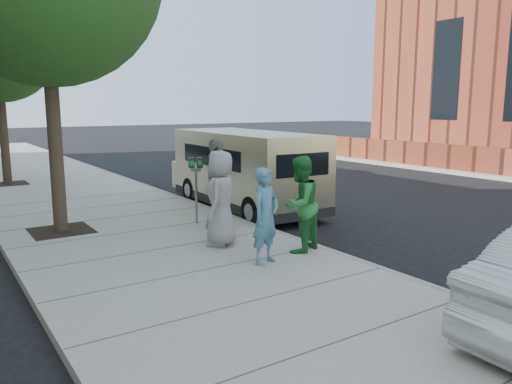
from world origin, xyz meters
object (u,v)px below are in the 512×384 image
Objects in this scene: parking_meter at (196,176)px; person_officer at (266,216)px; person_green_shirt at (300,204)px; person_gray_shirt at (221,198)px; person_striped_polo at (217,183)px; van at (244,168)px.

person_officer is at bearing -79.19° from parking_meter.
parking_meter is 0.86× the size of person_green_shirt.
person_gray_shirt is 1.40m from person_striped_polo.
person_green_shirt is (-1.54, -4.30, -0.08)m from van.
van reaches higher than person_green_shirt.
person_green_shirt reaches higher than person_officer.
parking_meter is 0.92× the size of person_officer.
person_striped_polo reaches higher than person_green_shirt.
person_striped_polo reaches higher than van.
person_gray_shirt is at bearing -85.85° from parking_meter.
person_green_shirt is at bearing -62.48° from parking_meter.
person_green_shirt is 0.96× the size of person_gray_shirt.
person_striped_polo is (-0.34, 2.39, 0.10)m from person_green_shirt.
parking_meter is at bearing -148.92° from person_gray_shirt.
van is at bearing 42.74° from person_officer.
person_striped_polo is (0.55, 2.61, 0.16)m from person_officer.
person_officer is 0.93× the size of person_green_shirt.
person_striped_polo is at bearing -162.62° from person_gray_shirt.
parking_meter is 0.82× the size of person_gray_shirt.
person_gray_shirt is at bearing -125.95° from van.
person_striped_polo is at bearing 59.09° from person_officer.
person_striped_polo reaches higher than person_gray_shirt.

